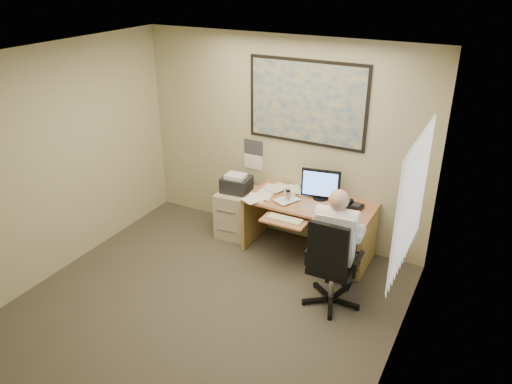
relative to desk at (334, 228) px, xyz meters
The scene contains 8 objects.
room_shell 2.29m from the desk, 115.55° to the right, with size 4.00×4.50×2.70m.
desk is the anchor object (origin of this frame).
world_map 1.60m from the desk, 150.15° to the left, with size 1.56×0.03×1.06m, color #1E4C93.
wall_calendar 1.51m from the desk, 165.64° to the left, with size 0.28×0.01×0.42m, color white.
window_blinds 1.89m from the desk, 45.94° to the right, with size 0.06×1.40×1.30m, color #ECE8CC, non-canonical shape.
filing_cabinet 1.42m from the desk, behind, with size 0.51×0.60×0.90m.
office_chair 0.97m from the desk, 72.12° to the right, with size 0.66×0.66×1.10m.
person 0.91m from the desk, 70.45° to the right, with size 0.57×0.81×1.38m, color white, non-canonical shape.
Camera 1 is at (2.59, -3.40, 3.51)m, focal length 35.00 mm.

